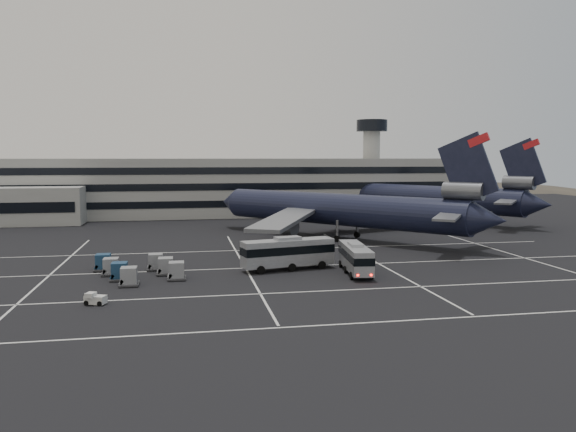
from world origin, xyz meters
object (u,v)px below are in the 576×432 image
at_px(bus_near, 355,257).
at_px(uld_cluster, 137,268).
at_px(trijet_main, 340,209).
at_px(bus_far, 288,252).
at_px(tug_a, 112,265).

bearing_deg(bus_near, uld_cluster, 179.52).
height_order(bus_near, uld_cluster, bus_near).
xyz_separation_m(trijet_main, uld_cluster, (-32.64, -25.44, -4.23)).
bearing_deg(trijet_main, bus_far, -160.15).
distance_m(bus_far, uld_cluster, 18.69).
bearing_deg(trijet_main, bus_near, -142.93).
relative_size(tug_a, uld_cluster, 0.22).
relative_size(trijet_main, bus_far, 3.81).
relative_size(bus_near, uld_cluster, 0.87).
relative_size(bus_near, bus_far, 0.88).
relative_size(trijet_main, bus_near, 4.32).
distance_m(trijet_main, bus_near, 29.34).
bearing_deg(bus_near, tug_a, 171.79).
bearing_deg(uld_cluster, bus_far, 1.93).
xyz_separation_m(trijet_main, bus_far, (-14.01, -24.81, -2.93)).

